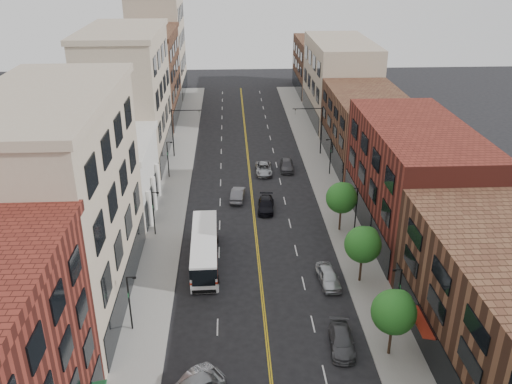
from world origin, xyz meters
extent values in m
cube|color=gray|center=(-10.00, 35.00, 0.07)|extent=(4.00, 110.00, 0.15)
cube|color=gray|center=(10.00, 35.00, 0.07)|extent=(4.00, 110.00, 0.15)
cube|color=tan|center=(-17.00, 13.00, 9.00)|extent=(10.00, 22.00, 18.00)
cube|color=silver|center=(-17.00, 31.00, 4.00)|extent=(10.00, 14.00, 8.00)
cube|color=tan|center=(-17.00, 48.00, 9.00)|extent=(10.00, 20.00, 18.00)
cube|color=#543121|center=(-17.00, 68.00, 7.50)|extent=(10.00, 20.00, 15.00)
cube|color=tan|center=(-17.00, 86.00, 10.00)|extent=(10.00, 16.00, 20.00)
cube|color=#5E2018|center=(17.00, 24.00, 6.00)|extent=(10.00, 22.00, 12.00)
cube|color=#543121|center=(17.00, 45.00, 5.00)|extent=(10.00, 20.00, 10.00)
cube|color=tan|center=(17.00, 66.00, 7.00)|extent=(10.00, 22.00, 14.00)
cube|color=#543121|center=(17.00, 86.00, 5.50)|extent=(10.00, 18.00, 11.00)
cylinder|color=black|center=(9.30, 4.00, 1.40)|extent=(0.22, 0.22, 2.50)
sphere|color=#1B5F1C|center=(9.30, 4.00, 4.04)|extent=(3.40, 3.40, 3.40)
sphere|color=#1B5F1C|center=(9.80, 4.40, 4.55)|extent=(2.04, 2.04, 2.04)
cylinder|color=black|center=(9.30, 14.00, 1.40)|extent=(0.22, 0.22, 2.50)
sphere|color=#1B5F1C|center=(9.30, 14.00, 4.04)|extent=(3.40, 3.40, 3.40)
sphere|color=#1B5F1C|center=(9.80, 14.40, 4.55)|extent=(2.04, 2.04, 2.04)
cylinder|color=black|center=(9.30, 24.00, 1.40)|extent=(0.22, 0.22, 2.50)
sphere|color=#1B5F1C|center=(9.30, 24.00, 4.04)|extent=(3.40, 3.40, 3.40)
sphere|color=#1B5F1C|center=(9.80, 24.40, 4.55)|extent=(2.04, 2.04, 2.04)
cylinder|color=black|center=(-11.00, 8.00, 2.65)|extent=(0.14, 0.14, 5.00)
cylinder|color=black|center=(-10.65, 8.00, 5.15)|extent=(0.70, 0.10, 0.10)
cube|color=black|center=(-10.40, 8.00, 5.10)|extent=(0.28, 0.14, 0.14)
cube|color=#19592D|center=(-11.00, 8.00, 3.55)|extent=(0.04, 0.55, 0.35)
cylinder|color=black|center=(-11.00, 24.00, 2.65)|extent=(0.14, 0.14, 5.00)
cylinder|color=black|center=(-10.65, 24.00, 5.15)|extent=(0.70, 0.10, 0.10)
cube|color=black|center=(-10.40, 24.00, 5.10)|extent=(0.28, 0.14, 0.14)
cube|color=#19592D|center=(-11.00, 24.00, 3.55)|extent=(0.04, 0.55, 0.35)
cylinder|color=black|center=(-11.00, 40.00, 2.65)|extent=(0.14, 0.14, 5.00)
cylinder|color=black|center=(-10.65, 40.00, 5.15)|extent=(0.70, 0.10, 0.10)
cube|color=black|center=(-10.40, 40.00, 5.10)|extent=(0.28, 0.14, 0.14)
cube|color=#19592D|center=(-11.00, 40.00, 3.55)|extent=(0.04, 0.55, 0.35)
cylinder|color=black|center=(11.00, 8.00, 2.65)|extent=(0.14, 0.14, 5.00)
cylinder|color=black|center=(10.65, 8.00, 5.15)|extent=(0.70, 0.10, 0.10)
cube|color=black|center=(10.40, 8.00, 5.10)|extent=(0.28, 0.14, 0.14)
cube|color=#19592D|center=(11.00, 8.00, 3.55)|extent=(0.04, 0.55, 0.35)
cylinder|color=black|center=(11.00, 24.00, 2.65)|extent=(0.14, 0.14, 5.00)
cylinder|color=black|center=(10.65, 24.00, 5.15)|extent=(0.70, 0.10, 0.10)
cube|color=black|center=(10.40, 24.00, 5.10)|extent=(0.28, 0.14, 0.14)
cube|color=#19592D|center=(11.00, 24.00, 3.55)|extent=(0.04, 0.55, 0.35)
cylinder|color=black|center=(11.00, 40.00, 2.65)|extent=(0.14, 0.14, 5.00)
cylinder|color=black|center=(10.65, 40.00, 5.15)|extent=(0.70, 0.10, 0.10)
cube|color=black|center=(10.40, 40.00, 5.10)|extent=(0.28, 0.14, 0.14)
cube|color=#19592D|center=(11.00, 40.00, 3.55)|extent=(0.04, 0.55, 0.35)
cylinder|color=black|center=(-11.00, 48.00, 3.75)|extent=(0.18, 0.18, 7.20)
cylinder|color=black|center=(-8.80, 48.00, 7.15)|extent=(4.40, 0.12, 0.12)
imported|color=black|center=(-7.00, 48.00, 6.75)|extent=(0.15, 0.18, 0.90)
cylinder|color=black|center=(11.00, 48.00, 3.75)|extent=(0.18, 0.18, 7.20)
cylinder|color=black|center=(8.80, 48.00, 7.15)|extent=(4.40, 0.12, 0.12)
imported|color=black|center=(7.00, 48.00, 6.75)|extent=(0.15, 0.18, 0.90)
cube|color=white|center=(-5.38, 18.21, 1.56)|extent=(2.70, 11.42, 2.75)
cube|color=black|center=(-5.38, 18.21, 2.23)|extent=(2.74, 11.45, 0.99)
cube|color=#A3200B|center=(-5.38, 18.21, 1.28)|extent=(2.74, 11.45, 0.21)
cube|color=black|center=(-5.25, 12.51, 1.80)|extent=(2.08, 0.10, 1.52)
cylinder|color=black|center=(-6.55, 14.39, 0.45)|extent=(0.28, 0.91, 0.91)
cylinder|color=black|center=(-4.05, 14.44, 0.45)|extent=(0.28, 0.91, 0.91)
cylinder|color=black|center=(-6.71, 21.97, 0.45)|extent=(0.28, 0.91, 0.91)
cylinder|color=black|center=(-4.21, 22.02, 0.45)|extent=(0.28, 0.91, 0.91)
imported|color=silver|center=(-5.60, 1.11, 0.65)|extent=(3.78, 3.76, 1.30)
imported|color=#454549|center=(5.80, 4.97, 0.66)|extent=(2.23, 4.70, 1.32)
imported|color=#B4B8BD|center=(6.29, 13.87, 0.76)|extent=(2.17, 4.59, 1.52)
imported|color=#57575C|center=(-1.80, 32.64, 0.73)|extent=(2.04, 4.55, 1.45)
imported|color=black|center=(1.50, 29.57, 0.67)|extent=(2.26, 4.76, 1.34)
imported|color=#989A9F|center=(1.99, 41.04, 0.68)|extent=(2.41, 4.95, 1.35)
imported|color=#454449|center=(5.28, 42.00, 0.77)|extent=(2.09, 4.60, 1.53)
camera|label=1|loc=(-2.64, -28.35, 29.02)|focal=38.00mm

